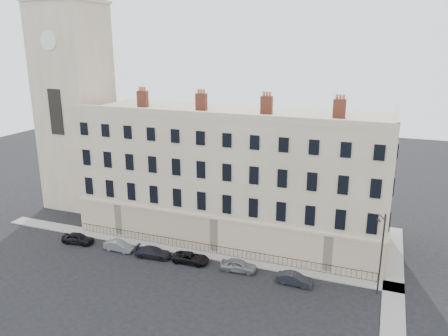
{
  "coord_description": "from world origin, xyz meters",
  "views": [
    {
      "loc": [
        10.93,
        -35.59,
        22.67
      ],
      "look_at": [
        -6.36,
        10.0,
        8.72
      ],
      "focal_mm": 35.0,
      "sensor_mm": 36.0,
      "label": 1
    }
  ],
  "objects_px": {
    "car_d": "(191,258)",
    "car_f": "(295,279)",
    "car_a": "(78,238)",
    "car_b": "(119,246)",
    "car_c": "(153,252)",
    "car_e": "(239,265)",
    "streetlamp": "(381,251)"
  },
  "relations": [
    {
      "from": "car_d",
      "to": "car_f",
      "type": "relative_size",
      "value": 1.13
    },
    {
      "from": "car_a",
      "to": "car_b",
      "type": "xyz_separation_m",
      "value": [
        5.58,
        0.12,
        -0.07
      ]
    },
    {
      "from": "car_b",
      "to": "car_f",
      "type": "relative_size",
      "value": 1.0
    },
    {
      "from": "car_b",
      "to": "car_c",
      "type": "relative_size",
      "value": 0.86
    },
    {
      "from": "car_a",
      "to": "car_e",
      "type": "relative_size",
      "value": 1.0
    },
    {
      "from": "car_e",
      "to": "streetlamp",
      "type": "relative_size",
      "value": 0.47
    },
    {
      "from": "car_c",
      "to": "car_e",
      "type": "xyz_separation_m",
      "value": [
        9.73,
        0.47,
        0.05
      ]
    },
    {
      "from": "streetlamp",
      "to": "car_b",
      "type": "bearing_deg",
      "value": 159.82
    },
    {
      "from": "car_b",
      "to": "car_e",
      "type": "height_order",
      "value": "car_e"
    },
    {
      "from": "car_c",
      "to": "car_f",
      "type": "bearing_deg",
      "value": -96.19
    },
    {
      "from": "car_c",
      "to": "car_f",
      "type": "relative_size",
      "value": 1.15
    },
    {
      "from": "car_d",
      "to": "streetlamp",
      "type": "xyz_separation_m",
      "value": [
        18.92,
        0.54,
        3.91
      ]
    },
    {
      "from": "car_c",
      "to": "car_e",
      "type": "relative_size",
      "value": 1.08
    },
    {
      "from": "car_b",
      "to": "streetlamp",
      "type": "height_order",
      "value": "streetlamp"
    },
    {
      "from": "car_d",
      "to": "car_e",
      "type": "bearing_deg",
      "value": -91.8
    },
    {
      "from": "car_b",
      "to": "car_d",
      "type": "height_order",
      "value": "car_b"
    },
    {
      "from": "car_f",
      "to": "streetlamp",
      "type": "height_order",
      "value": "streetlamp"
    },
    {
      "from": "car_c",
      "to": "car_d",
      "type": "relative_size",
      "value": 1.02
    },
    {
      "from": "car_a",
      "to": "car_f",
      "type": "distance_m",
      "value": 25.73
    },
    {
      "from": "car_a",
      "to": "car_b",
      "type": "bearing_deg",
      "value": -94.96
    },
    {
      "from": "car_c",
      "to": "car_f",
      "type": "height_order",
      "value": "car_c"
    },
    {
      "from": "car_d",
      "to": "car_a",
      "type": "bearing_deg",
      "value": 88.82
    },
    {
      "from": "car_c",
      "to": "car_d",
      "type": "height_order",
      "value": "car_c"
    },
    {
      "from": "car_c",
      "to": "car_d",
      "type": "bearing_deg",
      "value": -91.23
    },
    {
      "from": "car_c",
      "to": "streetlamp",
      "type": "xyz_separation_m",
      "value": [
        23.27,
        0.9,
        3.87
      ]
    },
    {
      "from": "car_e",
      "to": "car_f",
      "type": "relative_size",
      "value": 1.07
    },
    {
      "from": "car_a",
      "to": "streetlamp",
      "type": "bearing_deg",
      "value": -94.53
    },
    {
      "from": "car_e",
      "to": "car_f",
      "type": "xyz_separation_m",
      "value": [
        5.96,
        -0.54,
        -0.06
      ]
    },
    {
      "from": "car_a",
      "to": "car_e",
      "type": "bearing_deg",
      "value": -94.61
    },
    {
      "from": "car_b",
      "to": "car_d",
      "type": "xyz_separation_m",
      "value": [
        8.81,
        0.33,
        -0.03
      ]
    },
    {
      "from": "car_a",
      "to": "car_d",
      "type": "distance_m",
      "value": 14.4
    },
    {
      "from": "streetlamp",
      "to": "car_f",
      "type": "bearing_deg",
      "value": 165.3
    }
  ]
}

